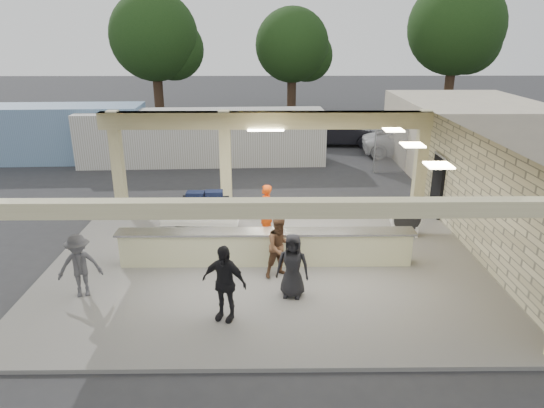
{
  "coord_description": "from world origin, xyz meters",
  "views": [
    {
      "loc": [
        0.03,
        -12.73,
        6.26
      ],
      "look_at": [
        0.18,
        1.0,
        1.32
      ],
      "focal_mm": 32.0,
      "sensor_mm": 36.0,
      "label": 1
    }
  ],
  "objects_px": {
    "baggage_counter": "(266,247)",
    "drum_fan": "(406,218)",
    "luggage_cart": "(201,211)",
    "container_white": "(203,137)",
    "passenger_c": "(80,266)",
    "passenger_d": "(293,266)",
    "passenger_a": "(280,247)",
    "baggage_handler": "(265,211)",
    "passenger_b": "(224,283)",
    "car_dark": "(340,132)",
    "car_white_a": "(410,143)",
    "container_blue": "(35,134)",
    "car_white_b": "(501,139)"
  },
  "relations": [
    {
      "from": "passenger_c",
      "to": "car_white_b",
      "type": "bearing_deg",
      "value": 26.26
    },
    {
      "from": "passenger_c",
      "to": "passenger_d",
      "type": "relative_size",
      "value": 0.99
    },
    {
      "from": "luggage_cart",
      "to": "passenger_b",
      "type": "relative_size",
      "value": 1.36
    },
    {
      "from": "container_white",
      "to": "car_dark",
      "type": "bearing_deg",
      "value": 24.87
    },
    {
      "from": "car_white_a",
      "to": "car_dark",
      "type": "distance_m",
      "value": 4.16
    },
    {
      "from": "baggage_counter",
      "to": "container_white",
      "type": "xyz_separation_m",
      "value": [
        -3.11,
        11.4,
        0.7
      ]
    },
    {
      "from": "baggage_handler",
      "to": "car_dark",
      "type": "distance_m",
      "value": 13.97
    },
    {
      "from": "passenger_a",
      "to": "car_dark",
      "type": "relative_size",
      "value": 0.37
    },
    {
      "from": "luggage_cart",
      "to": "container_blue",
      "type": "height_order",
      "value": "container_blue"
    },
    {
      "from": "baggage_handler",
      "to": "passenger_b",
      "type": "distance_m",
      "value": 4.7
    },
    {
      "from": "passenger_c",
      "to": "container_blue",
      "type": "bearing_deg",
      "value": 102.3
    },
    {
      "from": "passenger_a",
      "to": "passenger_c",
      "type": "relative_size",
      "value": 1.05
    },
    {
      "from": "passenger_a",
      "to": "container_blue",
      "type": "distance_m",
      "value": 17.4
    },
    {
      "from": "baggage_handler",
      "to": "baggage_counter",
      "type": "bearing_deg",
      "value": 15.45
    },
    {
      "from": "drum_fan",
      "to": "container_white",
      "type": "bearing_deg",
      "value": 126.03
    },
    {
      "from": "container_blue",
      "to": "passenger_a",
      "type": "bearing_deg",
      "value": -49.16
    },
    {
      "from": "car_dark",
      "to": "container_white",
      "type": "relative_size",
      "value": 0.38
    },
    {
      "from": "baggage_counter",
      "to": "luggage_cart",
      "type": "distance_m",
      "value": 3.02
    },
    {
      "from": "passenger_c",
      "to": "passenger_d",
      "type": "height_order",
      "value": "passenger_d"
    },
    {
      "from": "drum_fan",
      "to": "passenger_d",
      "type": "bearing_deg",
      "value": -137.95
    },
    {
      "from": "passenger_b",
      "to": "car_white_b",
      "type": "bearing_deg",
      "value": 70.28
    },
    {
      "from": "baggage_counter",
      "to": "passenger_a",
      "type": "bearing_deg",
      "value": -63.36
    },
    {
      "from": "passenger_b",
      "to": "passenger_c",
      "type": "height_order",
      "value": "passenger_b"
    },
    {
      "from": "passenger_a",
      "to": "car_white_b",
      "type": "relative_size",
      "value": 0.39
    },
    {
      "from": "car_white_a",
      "to": "passenger_b",
      "type": "bearing_deg",
      "value": 157.22
    },
    {
      "from": "container_white",
      "to": "passenger_a",
      "type": "bearing_deg",
      "value": -76.48
    },
    {
      "from": "drum_fan",
      "to": "car_white_a",
      "type": "distance_m",
      "value": 11.14
    },
    {
      "from": "baggage_counter",
      "to": "drum_fan",
      "type": "relative_size",
      "value": 7.56
    },
    {
      "from": "luggage_cart",
      "to": "car_dark",
      "type": "xyz_separation_m",
      "value": [
        6.27,
        12.99,
        -0.1
      ]
    },
    {
      "from": "baggage_counter",
      "to": "passenger_a",
      "type": "distance_m",
      "value": 0.91
    },
    {
      "from": "container_blue",
      "to": "passenger_d",
      "type": "bearing_deg",
      "value": -50.71
    },
    {
      "from": "passenger_c",
      "to": "car_dark",
      "type": "height_order",
      "value": "passenger_c"
    },
    {
      "from": "luggage_cart",
      "to": "car_white_a",
      "type": "bearing_deg",
      "value": 49.93
    },
    {
      "from": "baggage_handler",
      "to": "car_white_a",
      "type": "relative_size",
      "value": 0.36
    },
    {
      "from": "luggage_cart",
      "to": "baggage_counter",
      "type": "bearing_deg",
      "value": -44.57
    },
    {
      "from": "baggage_counter",
      "to": "passenger_a",
      "type": "xyz_separation_m",
      "value": [
        0.37,
        -0.75,
        0.35
      ]
    },
    {
      "from": "passenger_a",
      "to": "passenger_b",
      "type": "relative_size",
      "value": 0.94
    },
    {
      "from": "container_white",
      "to": "drum_fan",
      "type": "bearing_deg",
      "value": -53.89
    },
    {
      "from": "baggage_handler",
      "to": "passenger_d",
      "type": "bearing_deg",
      "value": 25.21
    },
    {
      "from": "passenger_d",
      "to": "car_dark",
      "type": "height_order",
      "value": "passenger_d"
    },
    {
      "from": "luggage_cart",
      "to": "drum_fan",
      "type": "distance_m",
      "value": 6.47
    },
    {
      "from": "car_dark",
      "to": "container_white",
      "type": "bearing_deg",
      "value": 120.59
    },
    {
      "from": "baggage_handler",
      "to": "car_white_b",
      "type": "xyz_separation_m",
      "value": [
        12.75,
        11.61,
        -0.27
      ]
    },
    {
      "from": "baggage_counter",
      "to": "car_white_b",
      "type": "distance_m",
      "value": 18.55
    },
    {
      "from": "drum_fan",
      "to": "passenger_c",
      "type": "relative_size",
      "value": 0.68
    },
    {
      "from": "baggage_handler",
      "to": "car_white_b",
      "type": "distance_m",
      "value": 17.25
    },
    {
      "from": "passenger_b",
      "to": "container_blue",
      "type": "bearing_deg",
      "value": 146.35
    },
    {
      "from": "drum_fan",
      "to": "container_blue",
      "type": "distance_m",
      "value": 18.82
    },
    {
      "from": "baggage_counter",
      "to": "passenger_d",
      "type": "relative_size",
      "value": 5.05
    },
    {
      "from": "passenger_d",
      "to": "car_white_b",
      "type": "height_order",
      "value": "passenger_d"
    }
  ]
}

